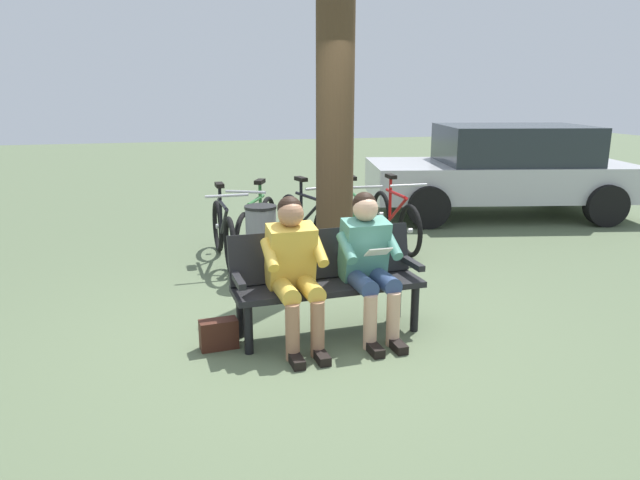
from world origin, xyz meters
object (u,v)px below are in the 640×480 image
object	(u,v)px
bench	(326,274)
bicycle_silver	(224,233)
bicycle_orange	(354,222)
person_reading	(368,258)
tree_trunk	(335,131)
bicycle_red	(257,228)
parked_car	(504,168)
litter_bin	(261,243)
bicycle_green	(395,220)
bicycle_black	(308,224)
person_companion	(294,265)
handbag	(219,334)

from	to	relation	value
bench	bicycle_silver	distance (m)	2.41
bench	bicycle_orange	world-z (taller)	bicycle_orange
person_reading	tree_trunk	distance (m)	1.89
bicycle_red	parked_car	xyz separation A→B (m)	(-4.29, -1.50, 0.41)
litter_bin	bicycle_silver	distance (m)	0.86
bicycle_green	bicycle_orange	xyz separation A→B (m)	(0.56, -0.00, 0.00)
bicycle_black	parked_car	distance (m)	3.91
tree_trunk	bicycle_red	bearing A→B (deg)	-53.27
bicycle_black	bench	bearing A→B (deg)	-24.29
person_reading	bicycle_green	world-z (taller)	person_reading
bicycle_red	person_companion	bearing A→B (deg)	22.95
parked_car	bicycle_orange	bearing A→B (deg)	37.43
tree_trunk	bench	bearing A→B (deg)	71.86
bench	person_companion	bearing A→B (deg)	27.03
person_reading	tree_trunk	size ratio (longest dim) A/B	0.38
person_companion	litter_bin	world-z (taller)	person_companion
litter_bin	bicycle_orange	xyz separation A→B (m)	(-1.36, -0.98, -0.05)
handbag	bicycle_black	bearing A→B (deg)	-116.62
bicycle_red	parked_car	bearing A→B (deg)	133.75
bench	bicycle_green	size ratio (longest dim) A/B	0.97
bicycle_green	person_companion	bearing A→B (deg)	-35.99
bicycle_green	parked_car	world-z (taller)	parked_car
person_reading	handbag	distance (m)	1.36
bicycle_orange	person_companion	bearing A→B (deg)	-23.02
bench	bicycle_black	xyz separation A→B (m)	(-0.43, -2.56, -0.15)
handbag	bicycle_orange	distance (m)	3.30
person_companion	bench	bearing A→B (deg)	-152.97
handbag	bench	bearing A→B (deg)	-171.06
bicycle_orange	bicycle_red	distance (m)	1.28
bicycle_orange	bicycle_silver	bearing A→B (deg)	-80.02
handbag	bicycle_silver	distance (m)	2.48
person_reading	bicycle_black	size ratio (longest dim) A/B	0.73
litter_bin	parked_car	distance (m)	5.03
person_reading	bicycle_green	xyz separation A→B (m)	(-1.27, -2.64, -0.31)
bicycle_black	bicycle_red	bearing A→B (deg)	-97.80
person_companion	bicycle_silver	xyz separation A→B (m)	(0.35, -2.50, -0.30)
litter_bin	bicycle_green	bearing A→B (deg)	-153.05
bench	bicycle_red	size ratio (longest dim) A/B	1.05
bench	person_reading	bearing A→B (deg)	152.69
handbag	parked_car	size ratio (longest dim) A/B	0.07
bicycle_green	bicycle_silver	distance (m)	2.26
bicycle_silver	parked_car	distance (m)	5.02
tree_trunk	bicycle_black	world-z (taller)	tree_trunk
tree_trunk	bicycle_silver	bearing A→B (deg)	-35.06
bench	person_companion	world-z (taller)	person_companion
tree_trunk	bicycle_orange	size ratio (longest dim) A/B	1.89
person_reading	handbag	bearing A→B (deg)	-3.84
tree_trunk	litter_bin	bearing A→B (deg)	-1.46
person_companion	bicycle_black	world-z (taller)	person_companion
tree_trunk	person_reading	bearing A→B (deg)	84.35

